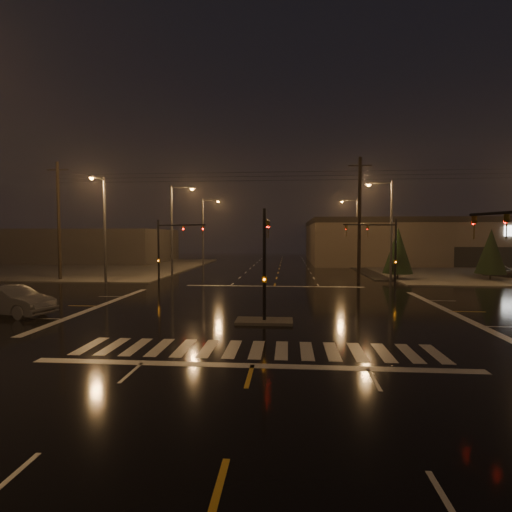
{
  "coord_description": "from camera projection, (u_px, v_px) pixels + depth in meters",
  "views": [
    {
      "loc": [
        1.25,
        -24.81,
        4.62
      ],
      "look_at": [
        -1.25,
        5.97,
        3.0
      ],
      "focal_mm": 28.0,
      "sensor_mm": 36.0,
      "label": 1
    }
  ],
  "objects": [
    {
      "name": "ground",
      "position": [
        268.0,
        309.0,
        25.04
      ],
      "size": [
        140.0,
        140.0,
        0.0
      ],
      "primitive_type": "plane",
      "color": "black",
      "rests_on": "ground"
    },
    {
      "name": "sidewalk_ne",
      "position": [
        507.0,
        270.0,
        52.47
      ],
      "size": [
        36.0,
        36.0,
        0.12
      ],
      "primitive_type": "cube",
      "color": "#4D4B45",
      "rests_on": "ground"
    },
    {
      "name": "sidewalk_nw",
      "position": [
        70.0,
        267.0,
        57.33
      ],
      "size": [
        36.0,
        36.0,
        0.12
      ],
      "primitive_type": "cube",
      "color": "#4D4B45",
      "rests_on": "ground"
    },
    {
      "name": "median_island",
      "position": [
        264.0,
        321.0,
        21.06
      ],
      "size": [
        3.0,
        1.6,
        0.15
      ],
      "primitive_type": "cube",
      "color": "#4D4B45",
      "rests_on": "ground"
    },
    {
      "name": "crosswalk",
      "position": [
        257.0,
        350.0,
        16.08
      ],
      "size": [
        15.0,
        2.6,
        0.01
      ],
      "primitive_type": "cube",
      "color": "beige",
      "rests_on": "ground"
    },
    {
      "name": "stop_bar_near",
      "position": [
        252.0,
        366.0,
        14.09
      ],
      "size": [
        16.0,
        0.5,
        0.01
      ],
      "primitive_type": "cube",
      "color": "beige",
      "rests_on": "ground"
    },
    {
      "name": "stop_bar_far",
      "position": [
        274.0,
        286.0,
        35.99
      ],
      "size": [
        16.0,
        0.5,
        0.01
      ],
      "primitive_type": "cube",
      "color": "beige",
      "rests_on": "ground"
    },
    {
      "name": "retail_building",
      "position": [
        487.0,
        240.0,
        67.78
      ],
      "size": [
        60.2,
        28.3,
        7.2
      ],
      "color": "brown",
      "rests_on": "ground"
    },
    {
      "name": "commercial_block",
      "position": [
        80.0,
        246.0,
        69.53
      ],
      "size": [
        30.0,
        18.0,
        5.6
      ],
      "primitive_type": "cube",
      "color": "#423D3A",
      "rests_on": "ground"
    },
    {
      "name": "signal_mast_median",
      "position": [
        265.0,
        251.0,
        21.79
      ],
      "size": [
        0.25,
        4.59,
        6.0
      ],
      "color": "black",
      "rests_on": "ground"
    },
    {
      "name": "signal_mast_ne",
      "position": [
        385.0,
        245.0,
        34.16
      ],
      "size": [
        4.84,
        1.86,
        6.0
      ],
      "color": "black",
      "rests_on": "ground"
    },
    {
      "name": "signal_mast_nw",
      "position": [
        168.0,
        244.0,
        35.7
      ],
      "size": [
        4.84,
        1.86,
        6.0
      ],
      "color": "black",
      "rests_on": "ground"
    },
    {
      "name": "streetlight_1",
      "position": [
        174.0,
        224.0,
        43.56
      ],
      "size": [
        2.77,
        0.32,
        10.0
      ],
      "color": "#38383A",
      "rests_on": "ground"
    },
    {
      "name": "streetlight_2",
      "position": [
        205.0,
        227.0,
        59.48
      ],
      "size": [
        2.77,
        0.32,
        10.0
      ],
      "color": "#38383A",
      "rests_on": "ground"
    },
    {
      "name": "streetlight_3",
      "position": [
        388.0,
        223.0,
        39.76
      ],
      "size": [
        2.77,
        0.32,
        10.0
      ],
      "color": "#38383A",
      "rests_on": "ground"
    },
    {
      "name": "streetlight_4",
      "position": [
        355.0,
        227.0,
        59.66
      ],
      "size": [
        2.77,
        0.32,
        10.0
      ],
      "color": "#38383A",
      "rests_on": "ground"
    },
    {
      "name": "streetlight_5",
      "position": [
        103.0,
        222.0,
        37.16
      ],
      "size": [
        0.32,
        2.77,
        10.0
      ],
      "color": "#38383A",
      "rests_on": "ground"
    },
    {
      "name": "utility_pole_0",
      "position": [
        59.0,
        220.0,
        40.44
      ],
      "size": [
        2.2,
        0.32,
        12.0
      ],
      "color": "black",
      "rests_on": "ground"
    },
    {
      "name": "utility_pole_1",
      "position": [
        359.0,
        219.0,
        38.01
      ],
      "size": [
        2.2,
        0.32,
        12.0
      ],
      "color": "black",
      "rests_on": "ground"
    },
    {
      "name": "conifer_0",
      "position": [
        398.0,
        251.0,
        40.86
      ],
      "size": [
        2.99,
        2.99,
        5.38
      ],
      "color": "black",
      "rests_on": "ground"
    },
    {
      "name": "conifer_1",
      "position": [
        491.0,
        251.0,
        40.54
      ],
      "size": [
        2.92,
        2.92,
        5.26
      ],
      "color": "black",
      "rests_on": "ground"
    },
    {
      "name": "car_parked",
      "position": [
        499.0,
        271.0,
        43.62
      ],
      "size": [
        3.53,
        4.55,
        1.45
      ],
      "primitive_type": "imported",
      "rotation": [
        0.0,
        0.0,
        0.5
      ],
      "color": "black",
      "rests_on": "ground"
    },
    {
      "name": "car_crossing",
      "position": [
        11.0,
        301.0,
        22.87
      ],
      "size": [
        5.5,
        3.02,
        1.72
      ],
      "primitive_type": "imported",
      "rotation": [
        0.0,
        0.0,
        1.33
      ],
      "color": "#57595E",
      "rests_on": "ground"
    }
  ]
}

